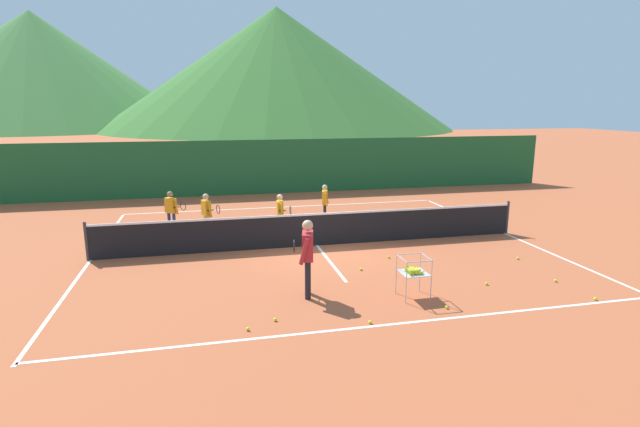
# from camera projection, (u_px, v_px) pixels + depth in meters

# --- Properties ---
(ground_plane) EXTENTS (120.00, 120.00, 0.00)m
(ground_plane) POSITION_uv_depth(u_px,v_px,m) (317.00, 246.00, 14.45)
(ground_plane) COLOR #B25633
(line_baseline_near) EXTENTS (12.37, 0.08, 0.01)m
(line_baseline_near) POSITION_uv_depth(u_px,v_px,m) (381.00, 325.00, 9.23)
(line_baseline_near) COLOR white
(line_baseline_near) RESTS_ON ground
(line_baseline_far) EXTENTS (12.37, 0.08, 0.01)m
(line_baseline_far) POSITION_uv_depth(u_px,v_px,m) (286.00, 207.00, 19.87)
(line_baseline_far) COLOR white
(line_baseline_far) RESTS_ON ground
(line_sideline_west) EXTENTS (0.08, 11.19, 0.01)m
(line_sideline_west) POSITION_uv_depth(u_px,v_px,m) (90.00, 260.00, 13.09)
(line_sideline_west) COLOR white
(line_sideline_west) RESTS_ON ground
(line_sideline_east) EXTENTS (0.08, 11.19, 0.01)m
(line_sideline_east) POSITION_uv_depth(u_px,v_px,m) (505.00, 233.00, 15.81)
(line_sideline_east) COLOR white
(line_sideline_east) RESTS_ON ground
(line_service_center) EXTENTS (0.08, 6.29, 0.01)m
(line_service_center) POSITION_uv_depth(u_px,v_px,m) (317.00, 245.00, 14.45)
(line_service_center) COLOR white
(line_service_center) RESTS_ON ground
(tennis_net) EXTENTS (12.56, 0.08, 1.05)m
(tennis_net) POSITION_uv_depth(u_px,v_px,m) (317.00, 229.00, 14.34)
(tennis_net) COLOR #333338
(tennis_net) RESTS_ON ground
(instructor) EXTENTS (0.44, 0.82, 1.69)m
(instructor) POSITION_uv_depth(u_px,v_px,m) (307.00, 251.00, 10.43)
(instructor) COLOR black
(instructor) RESTS_ON ground
(student_0) EXTENTS (0.68, 0.53, 1.36)m
(student_0) POSITION_uv_depth(u_px,v_px,m) (171.00, 208.00, 15.68)
(student_0) COLOR navy
(student_0) RESTS_ON ground
(student_1) EXTENTS (0.57, 0.56, 1.36)m
(student_1) POSITION_uv_depth(u_px,v_px,m) (207.00, 211.00, 15.29)
(student_1) COLOR silver
(student_1) RESTS_ON ground
(student_2) EXTENTS (0.41, 0.65, 1.33)m
(student_2) POSITION_uv_depth(u_px,v_px,m) (280.00, 211.00, 15.33)
(student_2) COLOR navy
(student_2) RESTS_ON ground
(student_3) EXTENTS (0.34, 0.55, 1.35)m
(student_3) POSITION_uv_depth(u_px,v_px,m) (325.00, 200.00, 17.04)
(student_3) COLOR black
(student_3) RESTS_ON ground
(ball_cart) EXTENTS (0.58, 0.58, 0.90)m
(ball_cart) POSITION_uv_depth(u_px,v_px,m) (413.00, 271.00, 10.46)
(ball_cart) COLOR #B7B7BC
(ball_cart) RESTS_ON ground
(tennis_ball_0) EXTENTS (0.07, 0.07, 0.07)m
(tennis_ball_0) POSITION_uv_depth(u_px,v_px,m) (595.00, 299.00, 10.41)
(tennis_ball_0) COLOR yellow
(tennis_ball_0) RESTS_ON ground
(tennis_ball_1) EXTENTS (0.07, 0.07, 0.07)m
(tennis_ball_1) POSITION_uv_depth(u_px,v_px,m) (370.00, 322.00, 9.30)
(tennis_ball_1) COLOR yellow
(tennis_ball_1) RESTS_ON ground
(tennis_ball_2) EXTENTS (0.07, 0.07, 0.07)m
(tennis_ball_2) POSITION_uv_depth(u_px,v_px,m) (447.00, 307.00, 9.98)
(tennis_ball_2) COLOR yellow
(tennis_ball_2) RESTS_ON ground
(tennis_ball_3) EXTENTS (0.07, 0.07, 0.07)m
(tennis_ball_3) POSITION_uv_depth(u_px,v_px,m) (487.00, 284.00, 11.29)
(tennis_ball_3) COLOR yellow
(tennis_ball_3) RESTS_ON ground
(tennis_ball_4) EXTENTS (0.07, 0.07, 0.07)m
(tennis_ball_4) POSITION_uv_depth(u_px,v_px,m) (311.00, 259.00, 13.07)
(tennis_ball_4) COLOR yellow
(tennis_ball_4) RESTS_ON ground
(tennis_ball_5) EXTENTS (0.07, 0.07, 0.07)m
(tennis_ball_5) POSITION_uv_depth(u_px,v_px,m) (248.00, 329.00, 9.01)
(tennis_ball_5) COLOR yellow
(tennis_ball_5) RESTS_ON ground
(tennis_ball_6) EXTENTS (0.07, 0.07, 0.07)m
(tennis_ball_6) POSITION_uv_depth(u_px,v_px,m) (275.00, 320.00, 9.40)
(tennis_ball_6) COLOR yellow
(tennis_ball_6) RESTS_ON ground
(tennis_ball_7) EXTENTS (0.07, 0.07, 0.07)m
(tennis_ball_7) POSITION_uv_depth(u_px,v_px,m) (518.00, 258.00, 13.15)
(tennis_ball_7) COLOR yellow
(tennis_ball_7) RESTS_ON ground
(tennis_ball_8) EXTENTS (0.07, 0.07, 0.07)m
(tennis_ball_8) POSITION_uv_depth(u_px,v_px,m) (361.00, 269.00, 12.28)
(tennis_ball_8) COLOR yellow
(tennis_ball_8) RESTS_ON ground
(tennis_ball_9) EXTENTS (0.07, 0.07, 0.07)m
(tennis_ball_9) POSITION_uv_depth(u_px,v_px,m) (555.00, 281.00, 11.48)
(tennis_ball_9) COLOR yellow
(tennis_ball_9) RESTS_ON ground
(tennis_ball_10) EXTENTS (0.07, 0.07, 0.07)m
(tennis_ball_10) POSITION_uv_depth(u_px,v_px,m) (389.00, 257.00, 13.26)
(tennis_ball_10) COLOR yellow
(tennis_ball_10) RESTS_ON ground
(windscreen_fence) EXTENTS (27.22, 0.08, 2.49)m
(windscreen_fence) POSITION_uv_depth(u_px,v_px,m) (275.00, 167.00, 22.66)
(windscreen_fence) COLOR #1E5B2D
(windscreen_fence) RESTS_ON ground
(hill_0) EXTENTS (55.19, 55.19, 19.50)m
(hill_0) POSITION_uv_depth(u_px,v_px,m) (35.00, 70.00, 84.45)
(hill_0) COLOR #427A38
(hill_0) RESTS_ON ground
(hill_1) EXTENTS (48.30, 48.30, 10.48)m
(hill_1) POSITION_uv_depth(u_px,v_px,m) (245.00, 97.00, 89.43)
(hill_1) COLOR #427A38
(hill_1) RESTS_ON ground
(hill_2) EXTENTS (57.05, 57.05, 19.31)m
(hill_2) POSITION_uv_depth(u_px,v_px,m) (277.00, 69.00, 80.53)
(hill_2) COLOR #38702D
(hill_2) RESTS_ON ground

